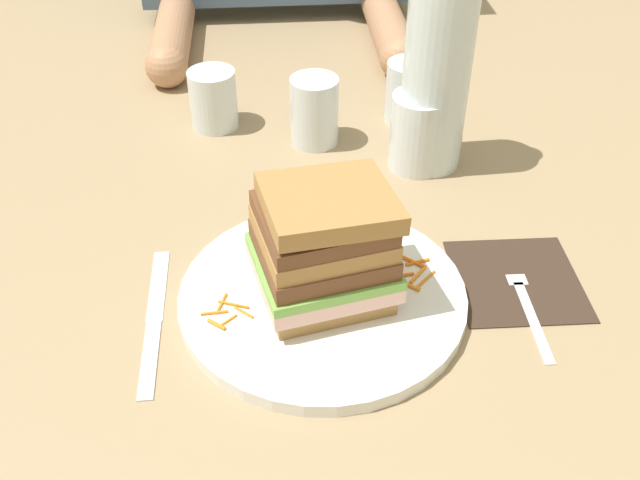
% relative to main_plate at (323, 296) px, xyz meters
% --- Properties ---
extents(ground_plane, '(3.00, 3.00, 0.00)m').
position_rel_main_plate_xyz_m(ground_plane, '(0.02, 0.01, -0.01)').
color(ground_plane, '#9E8460').
extents(main_plate, '(0.28, 0.28, 0.01)m').
position_rel_main_plate_xyz_m(main_plate, '(0.00, 0.00, 0.00)').
color(main_plate, white).
rests_on(main_plate, ground_plane).
extents(sandwich, '(0.15, 0.14, 0.12)m').
position_rel_main_plate_xyz_m(sandwich, '(0.00, -0.00, 0.06)').
color(sandwich, '#A87A42').
rests_on(sandwich, main_plate).
extents(carrot_shred_0, '(0.02, 0.01, 0.00)m').
position_rel_main_plate_xyz_m(carrot_shred_0, '(-0.09, -0.03, 0.01)').
color(carrot_shred_0, orange).
rests_on(carrot_shred_0, main_plate).
extents(carrot_shred_1, '(0.01, 0.03, 0.00)m').
position_rel_main_plate_xyz_m(carrot_shred_1, '(-0.10, -0.01, 0.01)').
color(carrot_shred_1, orange).
rests_on(carrot_shred_1, main_plate).
extents(carrot_shred_2, '(0.02, 0.02, 0.00)m').
position_rel_main_plate_xyz_m(carrot_shred_2, '(-0.10, -0.04, 0.01)').
color(carrot_shred_2, orange).
rests_on(carrot_shred_2, main_plate).
extents(carrot_shred_3, '(0.02, 0.02, 0.00)m').
position_rel_main_plate_xyz_m(carrot_shred_3, '(-0.08, -0.02, 0.01)').
color(carrot_shred_3, orange).
rests_on(carrot_shred_3, main_plate).
extents(carrot_shred_4, '(0.03, 0.01, 0.00)m').
position_rel_main_plate_xyz_m(carrot_shred_4, '(-0.09, -0.01, 0.01)').
color(carrot_shred_4, orange).
rests_on(carrot_shred_4, main_plate).
extents(carrot_shred_5, '(0.03, 0.00, 0.00)m').
position_rel_main_plate_xyz_m(carrot_shred_5, '(-0.10, -0.02, 0.01)').
color(carrot_shred_5, orange).
rests_on(carrot_shred_5, main_plate).
extents(carrot_shred_6, '(0.03, 0.01, 0.00)m').
position_rel_main_plate_xyz_m(carrot_shred_6, '(0.08, 0.02, 0.01)').
color(carrot_shred_6, orange).
rests_on(carrot_shred_6, main_plate).
extents(carrot_shred_7, '(0.03, 0.02, 0.00)m').
position_rel_main_plate_xyz_m(carrot_shred_7, '(0.09, 0.04, 0.01)').
color(carrot_shred_7, orange).
rests_on(carrot_shred_7, main_plate).
extents(carrot_shred_8, '(0.02, 0.02, 0.00)m').
position_rel_main_plate_xyz_m(carrot_shred_8, '(0.10, 0.02, 0.01)').
color(carrot_shred_8, orange).
rests_on(carrot_shred_8, main_plate).
extents(carrot_shred_9, '(0.02, 0.02, 0.00)m').
position_rel_main_plate_xyz_m(carrot_shred_9, '(0.09, -0.00, 0.01)').
color(carrot_shred_9, orange).
rests_on(carrot_shred_9, main_plate).
extents(carrot_shred_10, '(0.02, 0.02, 0.00)m').
position_rel_main_plate_xyz_m(carrot_shred_10, '(0.10, 0.01, 0.01)').
color(carrot_shred_10, orange).
rests_on(carrot_shred_10, main_plate).
extents(carrot_shred_11, '(0.02, 0.01, 0.00)m').
position_rel_main_plate_xyz_m(carrot_shred_11, '(0.07, 0.03, 0.01)').
color(carrot_shred_11, orange).
rests_on(carrot_shred_11, main_plate).
extents(carrot_shred_12, '(0.03, 0.01, 0.00)m').
position_rel_main_plate_xyz_m(carrot_shred_12, '(0.10, 0.03, 0.01)').
color(carrot_shred_12, orange).
rests_on(carrot_shred_12, main_plate).
extents(napkin_dark, '(0.13, 0.13, 0.00)m').
position_rel_main_plate_xyz_m(napkin_dark, '(0.20, 0.01, -0.01)').
color(napkin_dark, '#38281E').
rests_on(napkin_dark, ground_plane).
extents(fork, '(0.02, 0.17, 0.00)m').
position_rel_main_plate_xyz_m(fork, '(0.20, -0.01, -0.00)').
color(fork, silver).
rests_on(fork, napkin_dark).
extents(knife, '(0.02, 0.20, 0.00)m').
position_rel_main_plate_xyz_m(knife, '(-0.16, -0.02, -0.01)').
color(knife, silver).
rests_on(knife, ground_plane).
extents(juice_glass, '(0.07, 0.07, 0.10)m').
position_rel_main_plate_xyz_m(juice_glass, '(0.14, 0.24, 0.04)').
color(juice_glass, white).
rests_on(juice_glass, ground_plane).
extents(water_bottle, '(0.08, 0.08, 0.30)m').
position_rel_main_plate_xyz_m(water_bottle, '(0.15, 0.24, 0.13)').
color(water_bottle, silver).
rests_on(water_bottle, ground_plane).
extents(empty_tumbler_0, '(0.06, 0.06, 0.08)m').
position_rel_main_plate_xyz_m(empty_tumbler_0, '(-0.12, 0.36, 0.03)').
color(empty_tumbler_0, silver).
rests_on(empty_tumbler_0, ground_plane).
extents(empty_tumbler_1, '(0.06, 0.06, 0.08)m').
position_rel_main_plate_xyz_m(empty_tumbler_1, '(0.15, 0.35, 0.03)').
color(empty_tumbler_1, silver).
rests_on(empty_tumbler_1, ground_plane).
extents(empty_tumbler_2, '(0.06, 0.06, 0.09)m').
position_rel_main_plate_xyz_m(empty_tumbler_2, '(0.02, 0.31, 0.04)').
color(empty_tumbler_2, silver).
rests_on(empty_tumbler_2, ground_plane).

